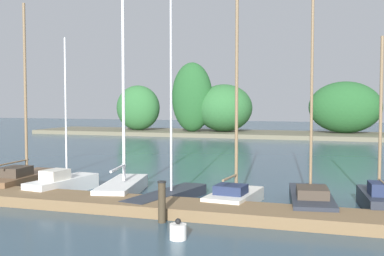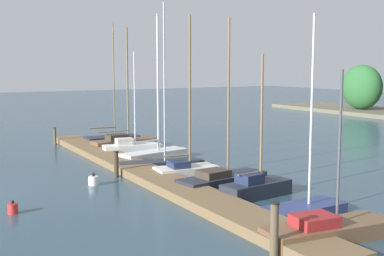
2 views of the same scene
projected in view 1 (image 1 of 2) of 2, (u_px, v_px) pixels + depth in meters
name	position (u px, v px, depth m)	size (l,w,h in m)	color
dock_pier	(188.00, 209.00, 14.83)	(25.46, 1.80, 0.35)	brown
far_shore	(350.00, 111.00, 45.35)	(56.30, 8.00, 7.51)	#66604C
sailboat_1	(24.00, 177.00, 19.44)	(1.46, 4.32, 7.46)	brown
sailboat_2	(64.00, 183.00, 18.36)	(1.40, 3.54, 5.94)	white
sailboat_3	(123.00, 184.00, 18.09)	(1.93, 4.27, 7.87)	white
sailboat_4	(170.00, 192.00, 16.76)	(1.77, 4.45, 8.24)	#232833
sailboat_5	(235.00, 193.00, 16.17)	(1.55, 3.13, 7.41)	silver
sailboat_6	(311.00, 197.00, 15.84)	(1.86, 4.55, 7.15)	#232833
sailboat_7	(380.00, 198.00, 15.33)	(1.42, 3.26, 5.58)	#232833
mooring_piling_1	(162.00, 202.00, 13.82)	(0.25, 0.25, 1.21)	#3D3323
channel_buoy_1	(178.00, 231.00, 12.15)	(0.43, 0.43, 0.54)	white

